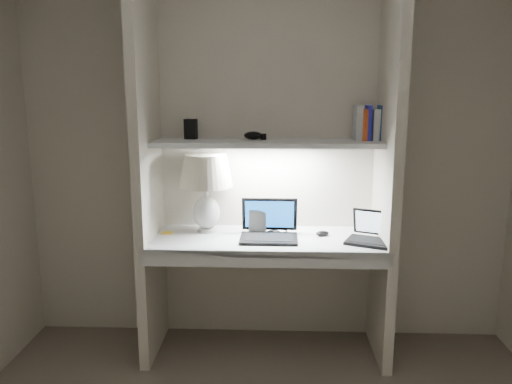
{
  "coord_description": "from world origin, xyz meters",
  "views": [
    {
      "loc": [
        0.06,
        -1.77,
        1.67
      ],
      "look_at": [
        -0.06,
        1.05,
        1.09
      ],
      "focal_mm": 35.0,
      "sensor_mm": 36.0,
      "label": 1
    }
  ],
  "objects_px": {
    "table_lamp": "(206,180)",
    "book_row": "(371,124)",
    "laptop_netbook": "(373,235)",
    "speaker": "(257,221)",
    "laptop_main": "(269,229)"
  },
  "relations": [
    {
      "from": "table_lamp",
      "to": "book_row",
      "type": "xyz_separation_m",
      "value": [
        1.03,
        0.03,
        0.36
      ]
    },
    {
      "from": "table_lamp",
      "to": "book_row",
      "type": "height_order",
      "value": "book_row"
    },
    {
      "from": "table_lamp",
      "to": "laptop_netbook",
      "type": "height_order",
      "value": "table_lamp"
    },
    {
      "from": "laptop_netbook",
      "to": "table_lamp",
      "type": "bearing_deg",
      "value": -166.74
    },
    {
      "from": "speaker",
      "to": "book_row",
      "type": "xyz_separation_m",
      "value": [
        0.71,
        0.05,
        0.62
      ]
    },
    {
      "from": "table_lamp",
      "to": "laptop_netbook",
      "type": "xyz_separation_m",
      "value": [
        1.04,
        -0.19,
        -0.3
      ]
    },
    {
      "from": "laptop_main",
      "to": "book_row",
      "type": "height_order",
      "value": "book_row"
    },
    {
      "from": "laptop_main",
      "to": "book_row",
      "type": "relative_size",
      "value": 1.64
    },
    {
      "from": "table_lamp",
      "to": "laptop_netbook",
      "type": "bearing_deg",
      "value": -10.36
    },
    {
      "from": "table_lamp",
      "to": "speaker",
      "type": "bearing_deg",
      "value": -1.75
    },
    {
      "from": "table_lamp",
      "to": "laptop_main",
      "type": "relative_size",
      "value": 1.42
    },
    {
      "from": "laptop_netbook",
      "to": "laptop_main",
      "type": "bearing_deg",
      "value": -162.08
    },
    {
      "from": "laptop_netbook",
      "to": "speaker",
      "type": "bearing_deg",
      "value": -170.58
    },
    {
      "from": "laptop_main",
      "to": "table_lamp",
      "type": "bearing_deg",
      "value": 163.45
    },
    {
      "from": "table_lamp",
      "to": "book_row",
      "type": "relative_size",
      "value": 2.32
    }
  ]
}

